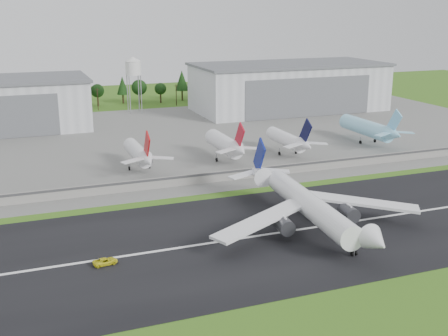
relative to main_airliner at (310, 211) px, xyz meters
name	(u,v)px	position (x,y,z in m)	size (l,w,h in m)	color
ground	(323,245)	(-1.73, -9.57, -4.89)	(600.00, 600.00, 0.00)	#325D16
runway	(303,229)	(-1.73, 0.43, -4.84)	(320.00, 60.00, 0.10)	black
runway_centerline	(303,229)	(-1.73, 0.43, -4.78)	(220.00, 1.00, 0.02)	white
apron	(179,138)	(-1.73, 110.43, -4.84)	(320.00, 150.00, 0.10)	slate
blast_fence	(236,175)	(-1.73, 45.42, -3.09)	(240.00, 0.61, 3.50)	gray
hangar_east	(289,87)	(73.27, 155.35, 7.73)	(102.00, 47.00, 25.20)	silver
water_tower	(133,66)	(-6.73, 175.43, 19.66)	(8.40, 8.40, 29.40)	#99999E
utility_poles	(138,108)	(-1.73, 190.43, -4.89)	(230.00, 3.00, 12.00)	black
treeline	(133,104)	(-1.73, 205.43, -4.89)	(320.00, 16.00, 22.00)	black
main_airliner	(310,211)	(0.00, 0.00, 0.00)	(57.09, 59.27, 18.17)	white
ground_vehicle	(105,261)	(-51.31, -2.35, -4.05)	(2.46, 5.34, 1.49)	yellow
parked_jet_red_a	(140,154)	(-28.18, 66.95, 1.02)	(7.36, 31.29, 16.40)	silver
parked_jet_red_b	(227,145)	(3.58, 67.02, 1.42)	(7.36, 31.29, 16.83)	white
parked_jet_navy	(290,140)	(28.71, 66.95, 1.03)	(7.36, 31.29, 16.42)	white
parked_jet_skyblue	(371,129)	(67.85, 72.04, 1.51)	(7.36, 37.29, 16.98)	#8ED8F6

